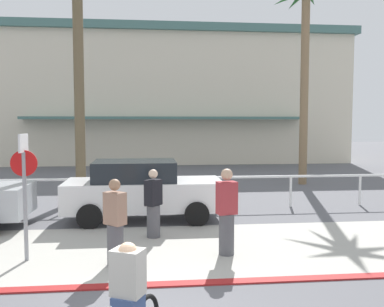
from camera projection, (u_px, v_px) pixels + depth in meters
ground_plane at (145, 201)px, 15.00m from camera, size 80.00×80.00×0.00m
sidewalk_strip at (144, 250)px, 9.25m from camera, size 44.00×4.00×0.02m
curb_paint at (143, 285)px, 7.26m from camera, size 44.00×0.24×0.03m
building_backdrop at (162, 99)px, 31.86m from camera, size 25.32×11.85×8.94m
rail_fence at (144, 183)px, 13.45m from camera, size 19.18×0.08×1.04m
stop_sign_bike_lane at (24, 178)px, 8.41m from camera, size 0.52×0.56×2.56m
palm_tree_2 at (78, 26)px, 14.80m from camera, size 3.06×3.50×8.17m
palm_tree_3 at (306, 42)px, 18.48m from camera, size 2.73×3.36×8.64m
car_white_2 at (142, 190)px, 12.07m from camera, size 4.40×2.02×1.69m
pedestrian_0 at (227, 215)px, 8.86m from camera, size 0.45×0.38×1.83m
pedestrian_1 at (153, 207)px, 10.19m from camera, size 0.45×0.48×1.66m
pedestrian_2 at (115, 226)px, 8.23m from camera, size 0.47×0.46×1.70m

